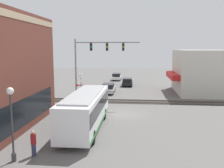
{
  "coord_description": "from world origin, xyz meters",
  "views": [
    {
      "loc": [
        -25.17,
        -1.36,
        6.74
      ],
      "look_at": [
        4.39,
        1.53,
        2.48
      ],
      "focal_mm": 40.0,
      "sensor_mm": 36.0,
      "label": 1
    }
  ],
  "objects_px": {
    "streetlamp": "(12,118)",
    "parked_car_silver": "(108,89)",
    "parked_car_black": "(127,82)",
    "city_bus": "(86,109)",
    "crossing_signal": "(81,85)",
    "pedestrian_by_lamp": "(34,143)",
    "parked_car_white": "(117,77)"
  },
  "relations": [
    {
      "from": "parked_car_silver",
      "to": "parked_car_white",
      "type": "height_order",
      "value": "parked_car_white"
    },
    {
      "from": "parked_car_white",
      "to": "pedestrian_by_lamp",
      "type": "height_order",
      "value": "pedestrian_by_lamp"
    },
    {
      "from": "parked_car_black",
      "to": "pedestrian_by_lamp",
      "type": "height_order",
      "value": "pedestrian_by_lamp"
    },
    {
      "from": "streetlamp",
      "to": "parked_car_silver",
      "type": "distance_m",
      "value": 23.8
    },
    {
      "from": "crossing_signal",
      "to": "parked_car_white",
      "type": "relative_size",
      "value": 0.79
    },
    {
      "from": "pedestrian_by_lamp",
      "to": "parked_car_silver",
      "type": "bearing_deg",
      "value": -5.52
    },
    {
      "from": "crossing_signal",
      "to": "city_bus",
      "type": "bearing_deg",
      "value": -164.94
    },
    {
      "from": "parked_car_black",
      "to": "parked_car_white",
      "type": "relative_size",
      "value": 0.87
    },
    {
      "from": "city_bus",
      "to": "crossing_signal",
      "type": "relative_size",
      "value": 2.72
    },
    {
      "from": "parked_car_silver",
      "to": "parked_car_white",
      "type": "bearing_deg",
      "value": 0.0
    },
    {
      "from": "pedestrian_by_lamp",
      "to": "parked_car_black",
      "type": "bearing_deg",
      "value": -8.99
    },
    {
      "from": "parked_car_silver",
      "to": "parked_car_white",
      "type": "relative_size",
      "value": 0.96
    },
    {
      "from": "city_bus",
      "to": "parked_car_white",
      "type": "xyz_separation_m",
      "value": [
        32.87,
        -0.0,
        -1.01
      ]
    },
    {
      "from": "parked_car_white",
      "to": "parked_car_black",
      "type": "bearing_deg",
      "value": -162.52
    },
    {
      "from": "streetlamp",
      "to": "pedestrian_by_lamp",
      "type": "relative_size",
      "value": 2.72
    },
    {
      "from": "parked_car_silver",
      "to": "parked_car_black",
      "type": "relative_size",
      "value": 1.1
    },
    {
      "from": "parked_car_silver",
      "to": "pedestrian_by_lamp",
      "type": "xyz_separation_m",
      "value": [
        -22.68,
        2.19,
        0.17
      ]
    },
    {
      "from": "parked_car_white",
      "to": "streetlamp",
      "type": "bearing_deg",
      "value": 175.51
    },
    {
      "from": "city_bus",
      "to": "crossing_signal",
      "type": "xyz_separation_m",
      "value": [
        9.25,
        2.49,
        0.6
      ]
    },
    {
      "from": "crossing_signal",
      "to": "pedestrian_by_lamp",
      "type": "distance_m",
      "value": 15.0
    },
    {
      "from": "streetlamp",
      "to": "pedestrian_by_lamp",
      "type": "xyz_separation_m",
      "value": [
        0.83,
        -0.9,
        -1.86
      ]
    },
    {
      "from": "streetlamp",
      "to": "parked_car_white",
      "type": "xyz_separation_m",
      "value": [
        39.39,
        -3.09,
        -2.02
      ]
    },
    {
      "from": "crossing_signal",
      "to": "streetlamp",
      "type": "height_order",
      "value": "streetlamp"
    },
    {
      "from": "streetlamp",
      "to": "parked_car_black",
      "type": "relative_size",
      "value": 1.07
    },
    {
      "from": "city_bus",
      "to": "parked_car_silver",
      "type": "distance_m",
      "value": 17.03
    },
    {
      "from": "city_bus",
      "to": "crossing_signal",
      "type": "distance_m",
      "value": 9.59
    },
    {
      "from": "streetlamp",
      "to": "parked_car_silver",
      "type": "xyz_separation_m",
      "value": [
        23.52,
        -3.09,
        -2.03
      ]
    },
    {
      "from": "streetlamp",
      "to": "crossing_signal",
      "type": "bearing_deg",
      "value": -2.19
    },
    {
      "from": "streetlamp",
      "to": "pedestrian_by_lamp",
      "type": "height_order",
      "value": "streetlamp"
    },
    {
      "from": "streetlamp",
      "to": "pedestrian_by_lamp",
      "type": "distance_m",
      "value": 2.23
    },
    {
      "from": "parked_car_white",
      "to": "parked_car_silver",
      "type": "bearing_deg",
      "value": 180.0
    },
    {
      "from": "city_bus",
      "to": "pedestrian_by_lamp",
      "type": "bearing_deg",
      "value": 158.92
    }
  ]
}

